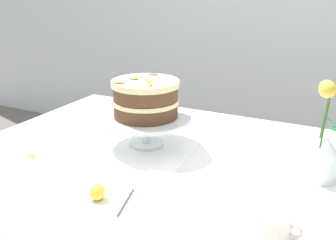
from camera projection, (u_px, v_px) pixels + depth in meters
name	position (u px, v px, depth m)	size (l,w,h in m)	color
dining_table	(182.00, 196.00, 1.20)	(1.40, 1.00, 0.74)	white
linen_napkin	(146.00, 145.00, 1.32)	(0.32, 0.32, 0.00)	white
cake_stand	(146.00, 121.00, 1.30)	(0.29, 0.29, 0.10)	silver
layer_cake	(146.00, 98.00, 1.27)	(0.21, 0.21, 0.12)	brown
flower_vase	(326.00, 142.00, 1.06)	(0.10, 0.11, 0.33)	silver
teacup	(273.00, 230.00, 0.84)	(0.13, 0.13, 0.06)	silver
fallen_rose	(98.00, 193.00, 0.99)	(0.11, 0.12, 0.04)	#2D6028
loose_petal_1	(138.00, 119.00, 1.57)	(0.04, 0.02, 0.00)	orange
loose_petal_2	(31.00, 156.00, 1.24)	(0.04, 0.02, 0.00)	yellow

